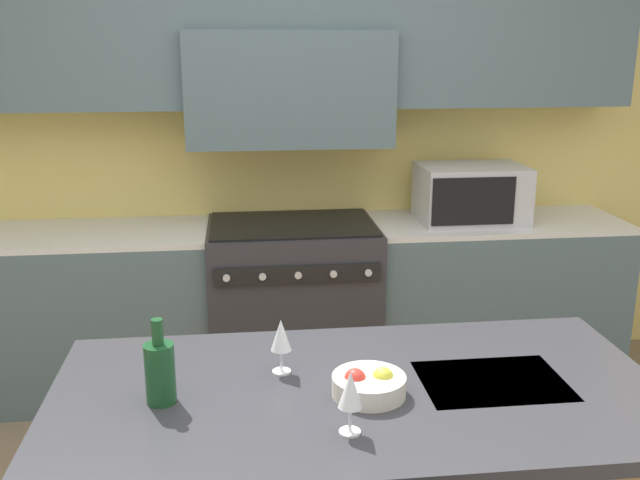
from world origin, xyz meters
name	(u,v)px	position (x,y,z in m)	size (l,w,h in m)	color
back_cabinetry	(287,96)	(0.00, 1.94, 1.60)	(10.00, 0.46, 2.70)	#DBC166
back_counter	(293,305)	(0.00, 1.69, 0.46)	(3.73, 0.62, 0.92)	#4C6066
range_stove	(293,305)	(0.00, 1.67, 0.47)	(0.92, 0.70, 0.94)	#2D2D33
microwave	(471,193)	(1.00, 1.69, 1.08)	(0.58, 0.41, 0.31)	#B7B7BC
wine_bottle	(160,371)	(-0.52, -0.17, 0.99)	(0.09, 0.09, 0.26)	#194723
wine_glass_near	(350,392)	(-0.01, -0.40, 1.01)	(0.07, 0.07, 0.18)	white
wine_glass_far	(281,337)	(-0.17, -0.02, 1.01)	(0.07, 0.07, 0.18)	white
fruit_bowl	(369,384)	(0.08, -0.20, 0.92)	(0.22, 0.22, 0.09)	silver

